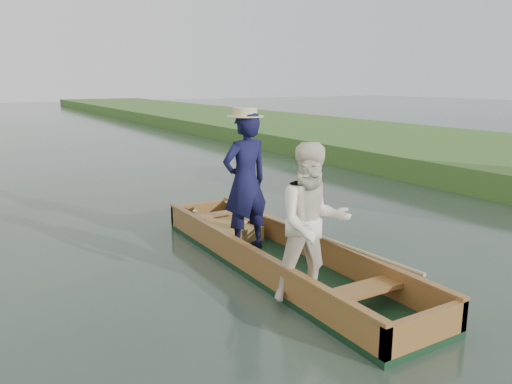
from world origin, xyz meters
TOP-DOWN VIEW (x-y plane):
  - ground at (0.00, 0.00)m, footprint 120.00×120.00m
  - punt at (-0.14, -0.12)m, footprint 1.38×5.00m

SIDE VIEW (x-z plane):
  - ground at x=0.00m, z-range 0.00..0.00m
  - punt at x=-0.14m, z-range -0.34..1.76m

